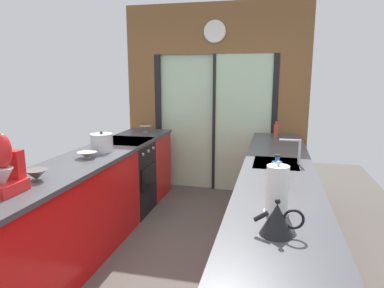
% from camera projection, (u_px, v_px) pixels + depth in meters
% --- Properties ---
extents(ground_plane, '(5.04, 7.60, 0.02)m').
position_uv_depth(ground_plane, '(184.00, 243.00, 3.60)').
color(ground_plane, '#4C4742').
extents(back_wall_unit, '(2.64, 0.12, 2.70)m').
position_uv_depth(back_wall_unit, '(215.00, 88.00, 5.01)').
color(back_wall_unit, brown).
rests_on(back_wall_unit, ground_plane).
extents(left_counter_run, '(0.62, 3.80, 0.92)m').
position_uv_depth(left_counter_run, '(78.00, 209.00, 3.27)').
color(left_counter_run, red).
rests_on(left_counter_run, ground_plane).
extents(right_counter_run, '(0.62, 3.80, 0.92)m').
position_uv_depth(right_counter_run, '(276.00, 221.00, 3.02)').
color(right_counter_run, red).
rests_on(right_counter_run, ground_plane).
extents(sink_faucet, '(0.19, 0.02, 0.23)m').
position_uv_depth(sink_faucet, '(295.00, 147.00, 3.10)').
color(sink_faucet, '#B7BABC').
rests_on(sink_faucet, right_counter_run).
extents(oven_range, '(0.60, 0.60, 0.92)m').
position_uv_depth(oven_range, '(127.00, 177.00, 4.33)').
color(oven_range, black).
rests_on(oven_range, ground_plane).
extents(mixing_bowl_near, '(0.17, 0.17, 0.08)m').
position_uv_depth(mixing_bowl_near, '(36.00, 175.00, 2.64)').
color(mixing_bowl_near, '#514C47').
rests_on(mixing_bowl_near, left_counter_run).
extents(mixing_bowl_mid, '(0.19, 0.19, 0.06)m').
position_uv_depth(mixing_bowl_mid, '(87.00, 155.00, 3.35)').
color(mixing_bowl_mid, gray).
rests_on(mixing_bowl_mid, left_counter_run).
extents(mixing_bowl_far, '(0.19, 0.19, 0.09)m').
position_uv_depth(mixing_bowl_far, '(145.00, 129.00, 4.85)').
color(mixing_bowl_far, gray).
rests_on(mixing_bowl_far, left_counter_run).
extents(stand_mixer, '(0.17, 0.27, 0.42)m').
position_uv_depth(stand_mixer, '(5.00, 170.00, 2.33)').
color(stand_mixer, red).
rests_on(stand_mixer, left_counter_run).
extents(stock_pot, '(0.23, 0.23, 0.21)m').
position_uv_depth(stock_pot, '(102.00, 143.00, 3.62)').
color(stock_pot, '#B7BABC').
rests_on(stock_pot, left_counter_run).
extents(kettle, '(0.25, 0.17, 0.19)m').
position_uv_depth(kettle, '(277.00, 219.00, 1.74)').
color(kettle, black).
rests_on(kettle, right_counter_run).
extents(soap_bottle_near, '(0.07, 0.07, 0.24)m').
position_uv_depth(soap_bottle_near, '(277.00, 174.00, 2.46)').
color(soap_bottle_near, '#286BB7').
rests_on(soap_bottle_near, right_counter_run).
extents(soap_bottle_far, '(0.06, 0.06, 0.22)m').
position_uv_depth(soap_bottle_far, '(276.00, 130.00, 4.50)').
color(soap_bottle_far, '#B23D2D').
rests_on(soap_bottle_far, right_counter_run).
extents(paper_towel_roll, '(0.15, 0.15, 0.32)m').
position_uv_depth(paper_towel_roll, '(277.00, 190.00, 1.99)').
color(paper_towel_roll, '#B7BABC').
rests_on(paper_towel_roll, right_counter_run).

